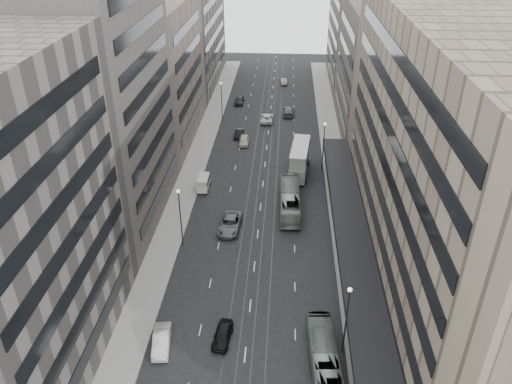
% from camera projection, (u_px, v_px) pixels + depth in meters
% --- Properties ---
extents(ground, '(220.00, 220.00, 0.00)m').
position_uv_depth(ground, '(250.00, 312.00, 54.83)').
color(ground, black).
rests_on(ground, ground).
extents(sidewalk_right, '(4.00, 125.00, 0.15)m').
position_uv_depth(sidewalk_right, '(334.00, 162.00, 86.53)').
color(sidewalk_right, gray).
rests_on(sidewalk_right, ground).
extents(sidewalk_left, '(4.00, 125.00, 0.15)m').
position_uv_depth(sidewalk_left, '(197.00, 158.00, 87.83)').
color(sidewalk_left, gray).
rests_on(sidewalk_left, ground).
extents(department_store, '(19.20, 60.00, 30.00)m').
position_uv_depth(department_store, '(455.00, 163.00, 53.09)').
color(department_store, gray).
rests_on(department_store, ground).
extents(building_right_mid, '(15.00, 28.00, 24.00)m').
position_uv_depth(building_right_mid, '(385.00, 71.00, 92.57)').
color(building_right_mid, '#45403C').
rests_on(building_right_mid, ground).
extents(building_right_far, '(15.00, 32.00, 28.00)m').
position_uv_depth(building_right_far, '(366.00, 26.00, 117.49)').
color(building_right_far, slate).
rests_on(building_right_far, ground).
extents(building_left_b, '(15.00, 26.00, 34.00)m').
position_uv_depth(building_left_b, '(93.00, 101.00, 63.89)').
color(building_left_b, '#45403C').
rests_on(building_left_b, ground).
extents(building_left_c, '(15.00, 28.00, 25.00)m').
position_uv_depth(building_left_c, '(149.00, 74.00, 89.47)').
color(building_left_c, '#78695D').
rests_on(building_left_c, ground).
extents(building_left_d, '(15.00, 38.00, 28.00)m').
position_uv_depth(building_left_d, '(183.00, 26.00, 117.22)').
color(building_left_d, slate).
rests_on(building_left_d, ground).
extents(lamp_right_near, '(0.44, 0.44, 8.32)m').
position_uv_depth(lamp_right_near, '(347.00, 313.00, 47.38)').
color(lamp_right_near, '#262628').
rests_on(lamp_right_near, ground).
extents(lamp_right_far, '(0.44, 0.44, 8.32)m').
position_uv_depth(lamp_right_far, '(324.00, 141.00, 81.93)').
color(lamp_right_far, '#262628').
rests_on(lamp_right_far, ground).
extents(lamp_left_near, '(0.44, 0.44, 8.32)m').
position_uv_depth(lamp_left_near, '(180.00, 211.00, 63.11)').
color(lamp_left_near, '#262628').
rests_on(lamp_left_near, ground).
extents(lamp_left_far, '(0.44, 0.44, 8.32)m').
position_uv_depth(lamp_left_far, '(222.00, 97.00, 100.26)').
color(lamp_left_far, '#262628').
rests_on(lamp_left_far, ground).
extents(bus_near, '(3.24, 10.98, 3.02)m').
position_uv_depth(bus_near, '(324.00, 359.00, 47.22)').
color(bus_near, slate).
rests_on(bus_near, ground).
extents(bus_far, '(2.99, 11.88, 3.30)m').
position_uv_depth(bus_far, '(290.00, 200.00, 72.31)').
color(bus_far, gray).
rests_on(bus_far, ground).
extents(double_decker, '(3.69, 9.63, 5.14)m').
position_uv_depth(double_decker, '(300.00, 159.00, 81.45)').
color(double_decker, gray).
rests_on(double_decker, ground).
extents(panel_van, '(1.79, 3.59, 2.25)m').
position_uv_depth(panel_van, '(203.00, 183.00, 77.73)').
color(panel_van, silver).
rests_on(panel_van, ground).
extents(sedan_0, '(2.11, 4.35, 1.43)m').
position_uv_depth(sedan_0, '(223.00, 335.00, 50.99)').
color(sedan_0, black).
rests_on(sedan_0, ground).
extents(sedan_1, '(2.27, 4.91, 1.56)m').
position_uv_depth(sedan_1, '(162.00, 341.00, 50.21)').
color(sedan_1, silver).
rests_on(sedan_1, ground).
extents(sedan_2, '(3.18, 6.27, 1.70)m').
position_uv_depth(sedan_2, '(230.00, 224.00, 68.41)').
color(sedan_2, '#5F5F62').
rests_on(sedan_2, ground).
extents(sedan_4, '(1.90, 4.49, 1.52)m').
position_uv_depth(sedan_4, '(244.00, 140.00, 92.78)').
color(sedan_4, '#BDB79D').
rests_on(sedan_4, ground).
extents(sedan_5, '(1.60, 4.19, 1.36)m').
position_uv_depth(sedan_5, '(239.00, 133.00, 95.77)').
color(sedan_5, black).
rests_on(sedan_5, ground).
extents(sedan_6, '(2.69, 5.48, 1.50)m').
position_uv_depth(sedan_6, '(267.00, 118.00, 102.50)').
color(sedan_6, silver).
rests_on(sedan_6, ground).
extents(sedan_7, '(2.40, 5.75, 1.66)m').
position_uv_depth(sedan_7, '(288.00, 111.00, 105.81)').
color(sedan_7, '#5B5B5E').
rests_on(sedan_7, ground).
extents(sedan_8, '(2.03, 4.78, 1.61)m').
position_uv_depth(sedan_8, '(240.00, 100.00, 111.68)').
color(sedan_8, '#27272A').
rests_on(sedan_8, ground).
extents(sedan_9, '(1.82, 4.24, 1.36)m').
position_uv_depth(sedan_9, '(284.00, 81.00, 124.05)').
color(sedan_9, '#B9AF99').
rests_on(sedan_9, ground).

